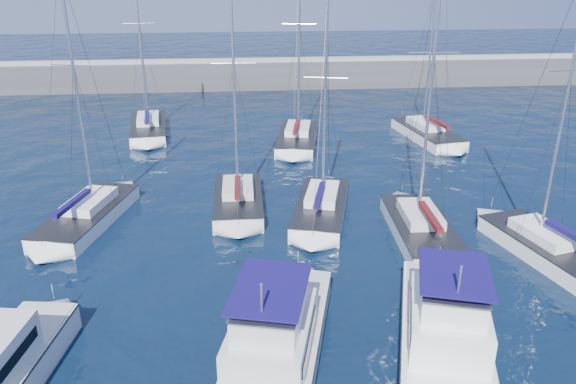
{
  "coord_description": "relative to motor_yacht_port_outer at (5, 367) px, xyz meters",
  "views": [
    {
      "loc": [
        -3.29,
        -19.33,
        14.92
      ],
      "look_at": [
        -0.81,
        9.25,
        3.0
      ],
      "focal_mm": 35.0,
      "sensor_mm": 36.0,
      "label": 1
    }
  ],
  "objects": [
    {
      "name": "motor_yacht_port_inner",
      "position": [
        10.08,
        0.25,
        0.19
      ],
      "size": [
        5.76,
        10.79,
        4.69
      ],
      "rotation": [
        0.0,
        0.0,
        -0.25
      ],
      "color": "silver",
      "rests_on": "ground"
    },
    {
      "name": "sailboat_mid_a",
      "position": [
        -0.47,
        14.36,
        -0.42
      ],
      "size": [
        5.08,
        9.08,
        15.1
      ],
      "rotation": [
        0.0,
        0.0,
        -0.25
      ],
      "color": "white",
      "rests_on": "ground"
    },
    {
      "name": "sailboat_mid_e",
      "position": [
        25.33,
        7.82,
        -0.41
      ],
      "size": [
        5.0,
        8.76,
        15.97
      ],
      "rotation": [
        0.0,
        0.0,
        0.25
      ],
      "color": "white",
      "rests_on": "ground"
    },
    {
      "name": "sailboat_mid_d",
      "position": [
        19.21,
        10.78,
        -0.4
      ],
      "size": [
        3.49,
        8.45,
        16.72
      ],
      "rotation": [
        0.0,
        0.0,
        -0.04
      ],
      "color": "silver",
      "rests_on": "ground"
    },
    {
      "name": "breakwater",
      "position": [
        12.31,
        53.77,
        0.11
      ],
      "size": [
        160.0,
        6.0,
        4.45
      ],
      "color": "#424244",
      "rests_on": "ground"
    },
    {
      "name": "sailboat_mid_b",
      "position": [
        8.69,
        15.84,
        -0.42
      ],
      "size": [
        3.09,
        7.63,
        14.65
      ],
      "rotation": [
        0.0,
        0.0,
        -0.0
      ],
      "color": "silver",
      "rests_on": "ground"
    },
    {
      "name": "sailboat_back_a",
      "position": [
        0.5,
        33.56,
        -0.42
      ],
      "size": [
        4.14,
        9.4,
        15.59
      ],
      "rotation": [
        0.0,
        0.0,
        0.12
      ],
      "color": "white",
      "rests_on": "ground"
    },
    {
      "name": "motor_yacht_port_outer",
      "position": [
        0.0,
        0.0,
        0.0
      ],
      "size": [
        3.5,
        7.4,
        3.2
      ],
      "rotation": [
        0.0,
        0.0,
        -0.14
      ],
      "color": "silver",
      "rests_on": "ground"
    },
    {
      "name": "sailboat_mid_c",
      "position": [
        13.87,
        14.24,
        -0.43
      ],
      "size": [
        4.88,
        8.77,
        13.57
      ],
      "rotation": [
        0.0,
        0.0,
        -0.24
      ],
      "color": "white",
      "rests_on": "ground"
    },
    {
      "name": "motor_yacht_stbd_inner",
      "position": [
        16.95,
        0.6,
        0.19
      ],
      "size": [
        5.98,
        10.02,
        4.69
      ],
      "rotation": [
        0.0,
        0.0,
        -0.29
      ],
      "color": "white",
      "rests_on": "ground"
    },
    {
      "name": "ground",
      "position": [
        12.31,
        1.77,
        -0.94
      ],
      "size": [
        220.0,
        220.0,
        0.0
      ],
      "primitive_type": "plane",
      "color": "black",
      "rests_on": "ground"
    },
    {
      "name": "sailboat_back_b",
      "position": [
        13.9,
        29.1,
        -0.41
      ],
      "size": [
        4.63,
        9.05,
        16.09
      ],
      "rotation": [
        0.0,
        0.0,
        -0.18
      ],
      "color": "white",
      "rests_on": "ground"
    },
    {
      "name": "sailboat_back_c",
      "position": [
        25.63,
        29.57,
        -0.44
      ],
      "size": [
        4.52,
        9.17,
        13.35
      ],
      "rotation": [
        0.0,
        0.0,
        0.17
      ],
      "color": "white",
      "rests_on": "ground"
    }
  ]
}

